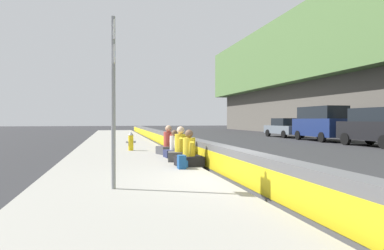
{
  "coord_description": "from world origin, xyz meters",
  "views": [
    {
      "loc": [
        -7.96,
        3.1,
        1.59
      ],
      "look_at": [
        6.44,
        -0.28,
        1.36
      ],
      "focal_mm": 32.18,
      "sensor_mm": 36.0,
      "label": 1
    }
  ],
  "objects_px": {
    "route_sign_post": "(113,90)",
    "parked_car_fourth": "(321,123)",
    "parked_car_midline": "(284,128)",
    "seated_person_rear": "(174,149)",
    "backpack": "(182,162)",
    "fire_hydrant": "(131,141)",
    "seated_person_middle": "(181,150)",
    "parked_car_third": "(377,126)",
    "seated_person_foreground": "(189,154)",
    "seated_person_far": "(169,145)"
  },
  "relations": [
    {
      "from": "backpack",
      "to": "parked_car_fourth",
      "type": "bearing_deg",
      "value": -45.89
    },
    {
      "from": "seated_person_far",
      "to": "route_sign_post",
      "type": "bearing_deg",
      "value": 161.68
    },
    {
      "from": "parked_car_fourth",
      "to": "seated_person_middle",
      "type": "bearing_deg",
      "value": 130.37
    },
    {
      "from": "fire_hydrant",
      "to": "parked_car_midline",
      "type": "distance_m",
      "value": 18.64
    },
    {
      "from": "seated_person_middle",
      "to": "parked_car_midline",
      "type": "bearing_deg",
      "value": -37.96
    },
    {
      "from": "seated_person_middle",
      "to": "parked_car_midline",
      "type": "distance_m",
      "value": 20.89
    },
    {
      "from": "route_sign_post",
      "to": "seated_person_far",
      "type": "bearing_deg",
      "value": -18.32
    },
    {
      "from": "fire_hydrant",
      "to": "backpack",
      "type": "xyz_separation_m",
      "value": [
        -6.4,
        -1.14,
        -0.25
      ]
    },
    {
      "from": "fire_hydrant",
      "to": "parked_car_fourth",
      "type": "relative_size",
      "value": 0.17
    },
    {
      "from": "parked_car_midline",
      "to": "seated_person_middle",
      "type": "bearing_deg",
      "value": 142.04
    },
    {
      "from": "seated_person_far",
      "to": "parked_car_fourth",
      "type": "xyz_separation_m",
      "value": [
        8.4,
        -12.88,
        0.84
      ]
    },
    {
      "from": "seated_person_rear",
      "to": "seated_person_far",
      "type": "bearing_deg",
      "value": 0.99
    },
    {
      "from": "seated_person_rear",
      "to": "parked_car_fourth",
      "type": "distance_m",
      "value": 16.11
    },
    {
      "from": "seated_person_rear",
      "to": "parked_car_third",
      "type": "distance_m",
      "value": 13.47
    },
    {
      "from": "parked_car_third",
      "to": "seated_person_middle",
      "type": "bearing_deg",
      "value": 112.57
    },
    {
      "from": "seated_person_rear",
      "to": "backpack",
      "type": "distance_m",
      "value": 3.14
    },
    {
      "from": "route_sign_post",
      "to": "parked_car_fourth",
      "type": "bearing_deg",
      "value": -44.68
    },
    {
      "from": "fire_hydrant",
      "to": "seated_person_middle",
      "type": "height_order",
      "value": "seated_person_middle"
    },
    {
      "from": "fire_hydrant",
      "to": "seated_person_far",
      "type": "height_order",
      "value": "seated_person_far"
    },
    {
      "from": "seated_person_rear",
      "to": "parked_car_third",
      "type": "relative_size",
      "value": 0.22
    },
    {
      "from": "parked_car_third",
      "to": "parked_car_midline",
      "type": "relative_size",
      "value": 1.06
    },
    {
      "from": "fire_hydrant",
      "to": "seated_person_far",
      "type": "distance_m",
      "value": 2.49
    },
    {
      "from": "parked_car_fourth",
      "to": "fire_hydrant",
      "type": "bearing_deg",
      "value": 114.02
    },
    {
      "from": "seated_person_middle",
      "to": "parked_car_midline",
      "type": "xyz_separation_m",
      "value": [
        16.47,
        -12.85,
        0.34
      ]
    },
    {
      "from": "route_sign_post",
      "to": "backpack",
      "type": "relative_size",
      "value": 9.0
    },
    {
      "from": "seated_person_foreground",
      "to": "route_sign_post",
      "type": "bearing_deg",
      "value": 143.34
    },
    {
      "from": "fire_hydrant",
      "to": "seated_person_foreground",
      "type": "xyz_separation_m",
      "value": [
        -5.83,
        -1.48,
        -0.09
      ]
    },
    {
      "from": "fire_hydrant",
      "to": "backpack",
      "type": "bearing_deg",
      "value": -169.88
    },
    {
      "from": "backpack",
      "to": "seated_person_rear",
      "type": "bearing_deg",
      "value": -6.2
    },
    {
      "from": "parked_car_fourth",
      "to": "parked_car_midline",
      "type": "height_order",
      "value": "parked_car_fourth"
    },
    {
      "from": "fire_hydrant",
      "to": "parked_car_fourth",
      "type": "bearing_deg",
      "value": -65.98
    },
    {
      "from": "seated_person_far",
      "to": "backpack",
      "type": "height_order",
      "value": "seated_person_far"
    },
    {
      "from": "seated_person_far",
      "to": "parked_car_fourth",
      "type": "height_order",
      "value": "parked_car_fourth"
    },
    {
      "from": "fire_hydrant",
      "to": "parked_car_third",
      "type": "relative_size",
      "value": 0.18
    },
    {
      "from": "parked_car_third",
      "to": "parked_car_fourth",
      "type": "xyz_separation_m",
      "value": [
        5.6,
        -0.03,
        0.17
      ]
    },
    {
      "from": "seated_person_far",
      "to": "seated_person_middle",
      "type": "bearing_deg",
      "value": -179.64
    },
    {
      "from": "parked_car_fourth",
      "to": "seated_person_rear",
      "type": "bearing_deg",
      "value": 126.95
    },
    {
      "from": "parked_car_midline",
      "to": "fire_hydrant",
      "type": "bearing_deg",
      "value": 129.77
    },
    {
      "from": "seated_person_middle",
      "to": "seated_person_far",
      "type": "height_order",
      "value": "seated_person_middle"
    },
    {
      "from": "backpack",
      "to": "parked_car_fourth",
      "type": "xyz_separation_m",
      "value": [
        12.79,
        -13.2,
        1.02
      ]
    },
    {
      "from": "seated_person_far",
      "to": "parked_car_midline",
      "type": "distance_m",
      "value": 18.97
    },
    {
      "from": "parked_car_third",
      "to": "backpack",
      "type": "bearing_deg",
      "value": 118.65
    },
    {
      "from": "fire_hydrant",
      "to": "seated_person_foreground",
      "type": "height_order",
      "value": "seated_person_foreground"
    },
    {
      "from": "seated_person_foreground",
      "to": "seated_person_far",
      "type": "xyz_separation_m",
      "value": [
        3.82,
        0.02,
        0.02
      ]
    },
    {
      "from": "seated_person_middle",
      "to": "parked_car_fourth",
      "type": "height_order",
      "value": "parked_car_fourth"
    },
    {
      "from": "seated_person_rear",
      "to": "backpack",
      "type": "height_order",
      "value": "seated_person_rear"
    },
    {
      "from": "backpack",
      "to": "parked_car_midline",
      "type": "height_order",
      "value": "parked_car_midline"
    },
    {
      "from": "seated_person_middle",
      "to": "seated_person_foreground",
      "type": "bearing_deg",
      "value": -179.65
    },
    {
      "from": "seated_person_middle",
      "to": "route_sign_post",
      "type": "bearing_deg",
      "value": 152.31
    },
    {
      "from": "parked_car_third",
      "to": "parked_car_midline",
      "type": "xyz_separation_m",
      "value": [
        11.14,
        -0.02,
        -0.32
      ]
    }
  ]
}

